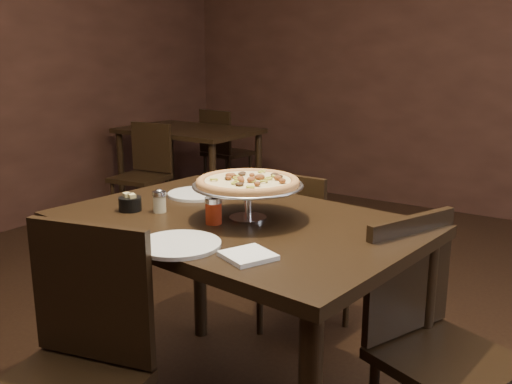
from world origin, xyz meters
The scene contains 16 objects.
room centered at (0.06, 0.03, 1.40)m, with size 6.04×7.04×2.84m.
dining_table centered at (-0.02, -0.02, 0.71)m, with size 1.40×1.01×0.82m.
background_table centered at (-2.20, 2.25, 0.65)m, with size 1.19×0.79×0.74m.
pizza_stand centered at (0.01, 0.00, 0.96)m, with size 0.41×0.41×0.17m.
parmesan_shaker centered at (-0.32, -0.12, 0.86)m, with size 0.05×0.05×0.09m.
pepper_flake_shaker centered at (-0.06, -0.12, 0.87)m, with size 0.06×0.06×0.11m.
packet_caddy centered at (-0.43, -0.17, 0.85)m, with size 0.09×0.09×0.07m.
napkin_stack centered at (0.24, -0.34, 0.83)m, with size 0.14×0.14×0.01m, color white.
plate_left centered at (-0.37, 0.16, 0.83)m, with size 0.25×0.25×0.01m, color white.
plate_near centered at (0.00, -0.38, 0.83)m, with size 0.27×0.27×0.01m, color white.
serving_spatula centered at (0.10, -0.08, 0.95)m, with size 0.13×0.13×0.02m.
chair_far centered at (-0.16, 0.67, 0.47)m, with size 0.41×0.41×0.87m.
chair_near centered at (-0.16, -0.70, 0.50)m, with size 0.52×0.52×0.92m.
chair_side centered at (0.68, 0.14, 0.48)m, with size 0.53×0.53×0.88m.
bg_chair_far centered at (-2.28, 2.86, 0.47)m, with size 0.44×0.44×0.86m.
bg_chair_near centered at (-2.21, 1.68, 0.46)m, with size 0.44×0.44×0.84m.
Camera 1 is at (1.16, -1.66, 1.42)m, focal length 40.00 mm.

